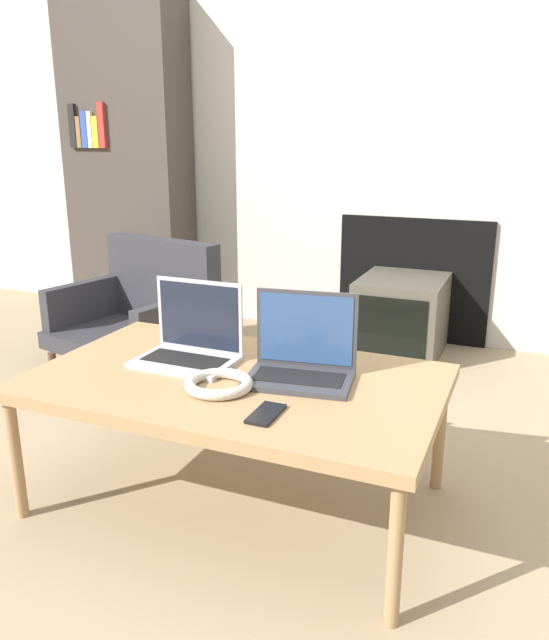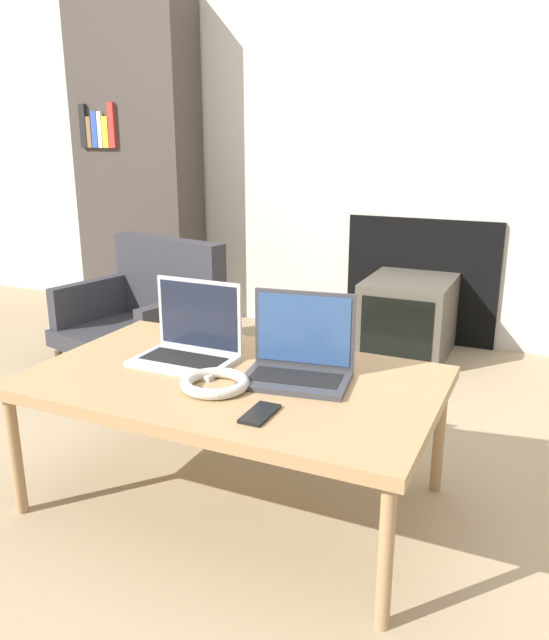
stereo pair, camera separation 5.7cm
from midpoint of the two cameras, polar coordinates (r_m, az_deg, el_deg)
ground_plane at (r=1.98m, az=-4.22°, el=-17.53°), size 14.00×14.00×0.00m
wall_back at (r=3.52m, az=12.04°, el=19.09°), size 7.00×0.08×2.60m
table at (r=1.87m, az=-2.96°, el=-6.01°), size 1.20×0.73×0.42m
laptop_left at (r=1.99m, az=-6.91°, el=-1.98°), size 0.31×0.21×0.25m
laptop_right at (r=1.83m, az=3.17°, el=-3.53°), size 0.33×0.25×0.25m
headphones at (r=1.77m, az=-4.53°, el=-5.77°), size 0.19×0.19×0.03m
phone at (r=1.61m, az=-0.32°, el=-8.56°), size 0.06×0.13×0.01m
tv at (r=3.31m, az=12.59°, el=0.25°), size 0.42×0.52×0.40m
armchair at (r=3.12m, az=-10.81°, el=0.97°), size 0.78×0.69×0.62m
bookshelf at (r=4.00m, az=-11.96°, el=13.83°), size 0.75×0.32×1.89m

